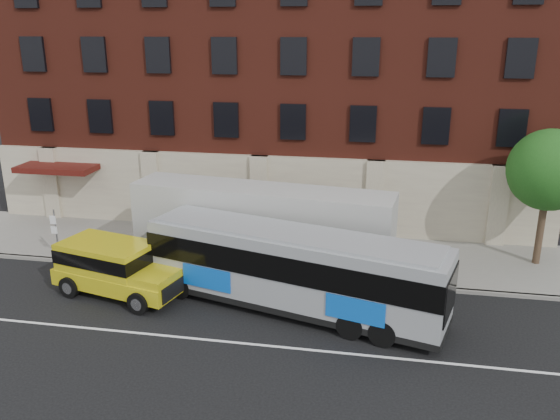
% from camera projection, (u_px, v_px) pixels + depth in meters
% --- Properties ---
extents(ground, '(120.00, 120.00, 0.00)m').
position_uv_depth(ground, '(187.00, 346.00, 19.48)').
color(ground, black).
rests_on(ground, ground).
extents(sidewalk, '(60.00, 6.00, 0.15)m').
position_uv_depth(sidewalk, '(248.00, 249.00, 27.89)').
color(sidewalk, gray).
rests_on(sidewalk, ground).
extents(kerb, '(60.00, 0.25, 0.15)m').
position_uv_depth(kerb, '(232.00, 273.00, 25.08)').
color(kerb, gray).
rests_on(kerb, ground).
extents(lane_line, '(60.00, 0.12, 0.01)m').
position_uv_depth(lane_line, '(192.00, 338.00, 19.95)').
color(lane_line, white).
rests_on(lane_line, ground).
extents(building, '(30.00, 12.10, 15.00)m').
position_uv_depth(building, '(277.00, 80.00, 33.01)').
color(building, '#5C2015').
rests_on(building, sidewalk).
extents(sign_pole, '(0.30, 0.20, 2.50)m').
position_uv_depth(sign_pole, '(55.00, 231.00, 26.25)').
color(sign_pole, slate).
rests_on(sign_pole, ground).
extents(street_tree, '(3.60, 3.60, 6.20)m').
position_uv_depth(street_tree, '(550.00, 173.00, 24.70)').
color(street_tree, '#322719').
rests_on(street_tree, sidewalk).
extents(city_bus, '(12.00, 5.54, 3.22)m').
position_uv_depth(city_bus, '(293.00, 267.00, 21.49)').
color(city_bus, '#919599').
rests_on(city_bus, ground).
extents(yellow_suv, '(5.82, 3.45, 2.17)m').
position_uv_depth(yellow_suv, '(114.00, 265.00, 23.03)').
color(yellow_suv, gold).
rests_on(yellow_suv, ground).
extents(shipping_container, '(11.80, 3.85, 3.87)m').
position_uv_depth(shipping_container, '(261.00, 230.00, 25.07)').
color(shipping_container, black).
rests_on(shipping_container, ground).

